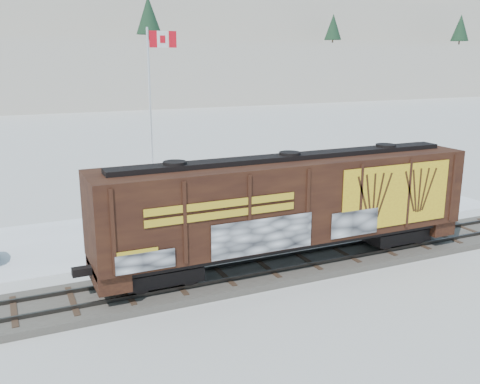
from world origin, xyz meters
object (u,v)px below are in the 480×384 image
flagpole (153,139)px  car_white (237,206)px  hopper_railcar (289,203)px  car_dark (265,207)px

flagpole → car_white: (3.00, -6.40, -3.16)m
car_white → hopper_railcar: bearing=170.8°
flagpole → car_dark: flagpole is taller
hopper_railcar → car_dark: hopper_railcar is taller
hopper_railcar → flagpole: 14.21m
hopper_railcar → flagpole: size_ratio=1.54×
flagpole → car_dark: size_ratio=2.17×
hopper_railcar → car_white: (1.06, 7.65, -2.21)m
flagpole → car_dark: (4.40, -7.10, -3.19)m
flagpole → car_dark: 8.95m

